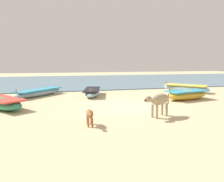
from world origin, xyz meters
TOP-DOWN VIEW (x-y plane):
  - ground at (0.00, 0.00)m, footprint 80.00×80.00m
  - sea_water at (0.00, 16.16)m, footprint 60.00×20.00m
  - fishing_boat_0 at (-4.67, 4.65)m, footprint 3.36×3.65m
  - fishing_boat_1 at (6.20, 3.87)m, footprint 3.15×3.43m
  - fishing_boat_3 at (4.23, 0.82)m, footprint 3.18×1.74m
  - fishing_boat_4 at (-6.11, 0.81)m, footprint 2.82×3.28m
  - fishing_boat_5 at (-1.16, 3.80)m, footprint 1.78×3.54m
  - cow_adult_dun at (0.60, -2.58)m, footprint 1.46×0.88m
  - calf_near_brown at (-2.37, -3.11)m, footprint 0.29×0.89m

SIDE VIEW (x-z plane):
  - ground at x=0.00m, z-range 0.00..0.00m
  - sea_water at x=0.00m, z-range 0.00..0.08m
  - fishing_boat_0 at x=-4.67m, z-range -0.08..0.59m
  - fishing_boat_5 at x=-1.16m, z-range -0.08..0.61m
  - fishing_boat_4 at x=-6.11m, z-range -0.08..0.67m
  - fishing_boat_3 at x=4.23m, z-range -0.08..0.70m
  - fishing_boat_1 at x=6.20m, z-range -0.08..0.70m
  - calf_near_brown at x=-2.37m, z-range 0.13..0.70m
  - cow_adult_dun at x=0.60m, z-range 0.22..1.20m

